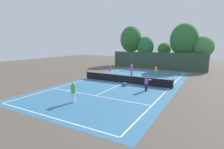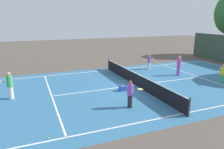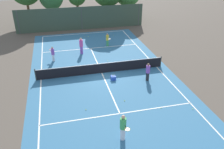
% 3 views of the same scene
% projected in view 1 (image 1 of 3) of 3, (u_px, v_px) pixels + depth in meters
% --- Properties ---
extents(ground_plane, '(80.00, 80.00, 0.00)m').
position_uv_depth(ground_plane, '(124.00, 83.00, 22.39)').
color(ground_plane, brown).
extents(court_surface, '(13.00, 25.00, 0.01)m').
position_uv_depth(court_surface, '(124.00, 83.00, 22.39)').
color(court_surface, teal).
rests_on(court_surface, ground_plane).
extents(tennis_net, '(11.90, 0.10, 1.10)m').
position_uv_depth(tennis_net, '(124.00, 79.00, 22.30)').
color(tennis_net, '#333833').
rests_on(tennis_net, ground_plane).
extents(perimeter_fence, '(18.00, 0.12, 3.20)m').
position_uv_depth(perimeter_fence, '(156.00, 61.00, 34.10)').
color(perimeter_fence, '#384C3D').
rests_on(perimeter_fence, ground_plane).
extents(tree_0, '(3.71, 3.40, 6.40)m').
position_uv_depth(tree_0, '(145.00, 47.00, 39.59)').
color(tree_0, brown).
rests_on(tree_0, ground_plane).
extents(tree_1, '(2.83, 2.83, 5.03)m').
position_uv_depth(tree_1, '(164.00, 49.00, 38.59)').
color(tree_1, brown).
rests_on(tree_1, ground_plane).
extents(tree_2, '(5.15, 4.71, 8.62)m').
position_uv_depth(tree_2, '(184.00, 40.00, 33.60)').
color(tree_2, brown).
rests_on(tree_2, ground_plane).
extents(tree_3, '(3.92, 3.92, 6.21)m').
position_uv_depth(tree_3, '(203.00, 47.00, 32.49)').
color(tree_3, brown).
rests_on(tree_3, ground_plane).
extents(tree_4, '(4.94, 4.72, 8.77)m').
position_uv_depth(tree_4, '(131.00, 39.00, 40.99)').
color(tree_4, brown).
rests_on(tree_4, ground_plane).
extents(player_0, '(0.47, 0.91, 1.54)m').
position_uv_depth(player_0, '(156.00, 71.00, 26.96)').
color(player_0, '#3FA559').
rests_on(player_0, ground_plane).
extents(player_1, '(0.54, 0.91, 1.54)m').
position_uv_depth(player_1, '(110.00, 70.00, 27.63)').
color(player_1, silver).
rests_on(player_1, ground_plane).
extents(player_2, '(0.39, 0.39, 1.83)m').
position_uv_depth(player_2, '(132.00, 70.00, 27.17)').
color(player_2, purple).
rests_on(player_2, ground_plane).
extents(player_3, '(0.46, 0.96, 1.80)m').
position_uv_depth(player_3, '(73.00, 92.00, 14.86)').
color(player_3, silver).
rests_on(player_3, ground_plane).
extents(player_4, '(0.61, 0.92, 1.64)m').
position_uv_depth(player_4, '(146.00, 83.00, 18.49)').
color(player_4, '#232328').
rests_on(player_4, ground_plane).
extents(ball_crate, '(0.41, 0.40, 0.43)m').
position_uv_depth(ball_crate, '(125.00, 85.00, 20.71)').
color(ball_crate, blue).
rests_on(ball_crate, ground_plane).
extents(tennis_ball_0, '(0.07, 0.07, 0.07)m').
position_uv_depth(tennis_ball_0, '(140.00, 80.00, 23.98)').
color(tennis_ball_0, '#CCE533').
rests_on(tennis_ball_0, ground_plane).
extents(tennis_ball_1, '(0.07, 0.07, 0.07)m').
position_uv_depth(tennis_ball_1, '(171.00, 73.00, 29.39)').
color(tennis_ball_1, '#CCE533').
rests_on(tennis_ball_1, ground_plane).
extents(tennis_ball_2, '(0.07, 0.07, 0.07)m').
position_uv_depth(tennis_ball_2, '(83.00, 90.00, 18.85)').
color(tennis_ball_2, '#CCE533').
rests_on(tennis_ball_2, ground_plane).
extents(tennis_ball_3, '(0.07, 0.07, 0.07)m').
position_uv_depth(tennis_ball_3, '(176.00, 78.00, 25.53)').
color(tennis_ball_3, '#CCE533').
rests_on(tennis_ball_3, ground_plane).
extents(tennis_ball_4, '(0.07, 0.07, 0.07)m').
position_uv_depth(tennis_ball_4, '(144.00, 71.00, 31.30)').
color(tennis_ball_4, '#CCE533').
rests_on(tennis_ball_4, ground_plane).
extents(tennis_ball_5, '(0.07, 0.07, 0.07)m').
position_uv_depth(tennis_ball_5, '(124.00, 101.00, 15.32)').
color(tennis_ball_5, '#CCE533').
rests_on(tennis_ball_5, ground_plane).
extents(tennis_ball_6, '(0.07, 0.07, 0.07)m').
position_uv_depth(tennis_ball_6, '(118.00, 79.00, 24.64)').
color(tennis_ball_6, '#CCE533').
rests_on(tennis_ball_6, ground_plane).
extents(tennis_ball_7, '(0.07, 0.07, 0.07)m').
position_uv_depth(tennis_ball_7, '(150.00, 71.00, 31.59)').
color(tennis_ball_7, '#CCE533').
rests_on(tennis_ball_7, ground_plane).
extents(tennis_ball_8, '(0.07, 0.07, 0.07)m').
position_uv_depth(tennis_ball_8, '(146.00, 108.00, 13.69)').
color(tennis_ball_8, '#CCE533').
rests_on(tennis_ball_8, ground_plane).
extents(tennis_ball_9, '(0.07, 0.07, 0.07)m').
position_uv_depth(tennis_ball_9, '(110.00, 93.00, 17.75)').
color(tennis_ball_9, '#CCE533').
rests_on(tennis_ball_9, ground_plane).
extents(tennis_ball_10, '(0.07, 0.07, 0.07)m').
position_uv_depth(tennis_ball_10, '(152.00, 71.00, 31.25)').
color(tennis_ball_10, '#CCE533').
rests_on(tennis_ball_10, ground_plane).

